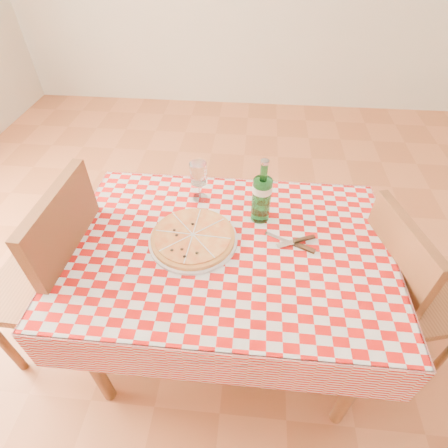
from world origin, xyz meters
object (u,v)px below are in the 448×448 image
object	(u,v)px
chair_near	(400,288)
water_bottle	(262,191)
dining_table	(227,262)
pizza_plate	(193,237)
chair_far	(59,271)
wine_glass	(199,182)

from	to	relation	value
chair_near	water_bottle	size ratio (longest dim) A/B	3.16
dining_table	pizza_plate	xyz separation A→B (m)	(-0.14, 0.01, 0.12)
dining_table	chair_near	distance (m)	0.77
chair_near	chair_far	bearing A→B (deg)	168.45
water_bottle	pizza_plate	bearing A→B (deg)	-148.18
chair_far	pizza_plate	distance (m)	0.63
chair_near	pizza_plate	bearing A→B (deg)	166.16
chair_far	water_bottle	xyz separation A→B (m)	(0.85, 0.24, 0.32)
chair_near	chair_far	distance (m)	1.49
pizza_plate	water_bottle	world-z (taller)	water_bottle
chair_far	water_bottle	size ratio (longest dim) A/B	3.49
dining_table	chair_near	world-z (taller)	chair_near
chair_near	pizza_plate	distance (m)	0.93
pizza_plate	water_bottle	bearing A→B (deg)	31.82
pizza_plate	wine_glass	xyz separation A→B (m)	(-0.01, 0.27, 0.07)
chair_near	pizza_plate	xyz separation A→B (m)	(-0.90, -0.02, 0.25)
water_bottle	chair_near	bearing A→B (deg)	-12.82
pizza_plate	water_bottle	distance (m)	0.33
chair_far	wine_glass	size ratio (longest dim) A/B	5.35
chair_near	wine_glass	size ratio (longest dim) A/B	4.84
chair_near	water_bottle	distance (m)	0.75
chair_near	pizza_plate	size ratio (longest dim) A/B	2.58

